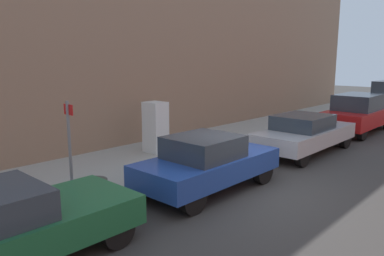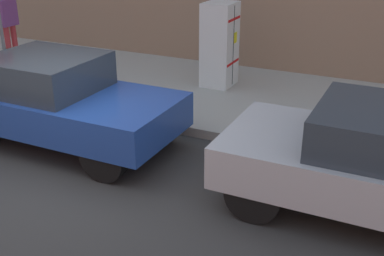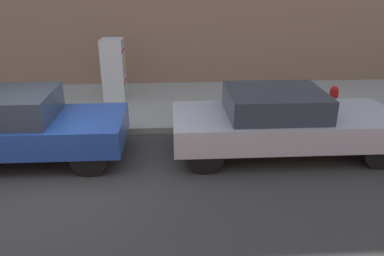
{
  "view_description": "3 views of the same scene",
  "coord_description": "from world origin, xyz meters",
  "px_view_note": "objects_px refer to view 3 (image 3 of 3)",
  "views": [
    {
      "loc": [
        5.23,
        -7.73,
        3.36
      ],
      "look_at": [
        -2.14,
        0.2,
        1.35
      ],
      "focal_mm": 35.0,
      "sensor_mm": 36.0,
      "label": 1
    },
    {
      "loc": [
        4.88,
        4.51,
        3.39
      ],
      "look_at": [
        -0.69,
        1.82,
        0.74
      ],
      "focal_mm": 45.0,
      "sensor_mm": 36.0,
      "label": 2
    },
    {
      "loc": [
        6.46,
        2.36,
        3.64
      ],
      "look_at": [
        -0.7,
        2.78,
        0.65
      ],
      "focal_mm": 35.0,
      "sensor_mm": 36.0,
      "label": 3
    }
  ],
  "objects_px": {
    "discarded_refrigerator": "(114,69)",
    "fire_hydrant": "(333,101)",
    "parked_hatchback_blue": "(22,126)",
    "parked_sedan_silver": "(282,121)"
  },
  "relations": [
    {
      "from": "discarded_refrigerator",
      "to": "fire_hydrant",
      "type": "relative_size",
      "value": 2.16
    },
    {
      "from": "fire_hydrant",
      "to": "parked_hatchback_blue",
      "type": "distance_m",
      "value": 7.42
    },
    {
      "from": "discarded_refrigerator",
      "to": "parked_sedan_silver",
      "type": "relative_size",
      "value": 0.37
    },
    {
      "from": "parked_hatchback_blue",
      "to": "parked_sedan_silver",
      "type": "bearing_deg",
      "value": 90.0
    },
    {
      "from": "fire_hydrant",
      "to": "parked_sedan_silver",
      "type": "distance_m",
      "value": 2.53
    },
    {
      "from": "parked_hatchback_blue",
      "to": "discarded_refrigerator",
      "type": "bearing_deg",
      "value": 158.52
    },
    {
      "from": "discarded_refrigerator",
      "to": "fire_hydrant",
      "type": "xyz_separation_m",
      "value": [
        1.83,
        5.82,
        -0.46
      ]
    },
    {
      "from": "fire_hydrant",
      "to": "parked_sedan_silver",
      "type": "height_order",
      "value": "parked_sedan_silver"
    },
    {
      "from": "discarded_refrigerator",
      "to": "parked_hatchback_blue",
      "type": "bearing_deg",
      "value": -21.48
    },
    {
      "from": "discarded_refrigerator",
      "to": "parked_hatchback_blue",
      "type": "relative_size",
      "value": 0.43
    }
  ]
}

